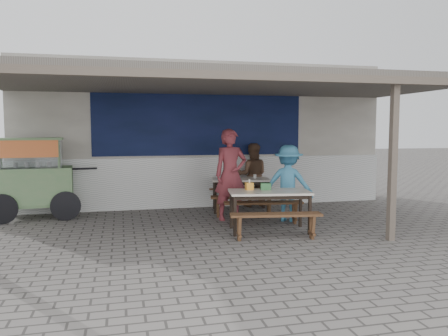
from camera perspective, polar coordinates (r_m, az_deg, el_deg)
name	(u,v)px	position (r m, az deg, el deg)	size (l,w,h in m)	color
ground	(242,235)	(7.81, 2.37, -8.78)	(60.00, 60.00, 0.00)	#645F5B
back_wall	(204,135)	(11.07, -2.64, 4.31)	(9.00, 1.28, 3.50)	beige
warung_roof	(231,85)	(8.49, 0.87, 10.80)	(9.00, 4.21, 2.81)	#5E5751
table_left	(240,182)	(9.96, 2.17, -1.83)	(1.40, 0.94, 0.75)	silver
bench_left_street	(244,201)	(9.34, 2.57, -4.38)	(1.43, 0.52, 0.45)	brown
bench_left_wall	(238,192)	(10.67, 1.80, -3.18)	(1.43, 0.52, 0.45)	brown
table_right	(269,195)	(8.01, 5.95, -3.52)	(1.55, 0.97, 0.75)	silver
bench_right_street	(276,220)	(7.48, 6.80, -6.74)	(1.58, 0.51, 0.45)	brown
bench_right_wall	(263,207)	(8.65, 5.17, -5.11)	(1.58, 0.51, 0.45)	brown
vendor_cart	(34,175)	(9.88, -23.53, -0.85)	(2.10, 0.93, 1.69)	#6F8A5C
patron_street_side	(231,175)	(8.97, 0.87, -0.87)	(0.68, 0.45, 1.88)	maroon
patron_wall_side	(252,175)	(10.56, 3.72, -0.91)	(0.74, 0.58, 1.53)	brown
patron_right_table	(288,183)	(8.96, 8.39, -1.98)	(1.00, 0.58, 1.55)	teal
tissue_box	(249,186)	(8.11, 3.32, -2.38)	(0.13, 0.13, 0.13)	orange
donation_box	(266,186)	(8.13, 5.48, -2.41)	(0.19, 0.13, 0.13)	#316F3A
condiment_jar	(255,176)	(10.04, 4.04, -1.08)	(0.07, 0.07, 0.08)	silver
condiment_bowl	(232,177)	(10.01, 1.09, -1.17)	(0.22, 0.22, 0.05)	silver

